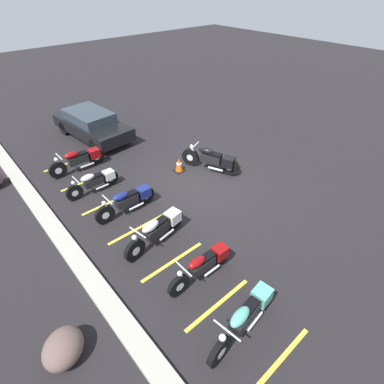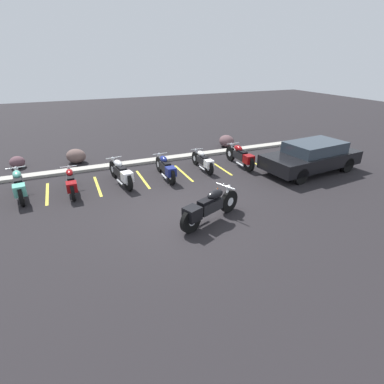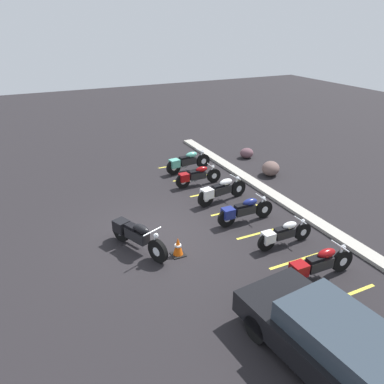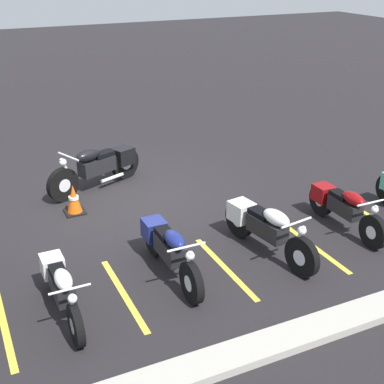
# 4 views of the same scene
# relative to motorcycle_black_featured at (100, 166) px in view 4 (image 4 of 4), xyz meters

# --- Properties ---
(ground) EXTENTS (60.00, 60.00, 0.00)m
(ground) POSITION_rel_motorcycle_black_featured_xyz_m (-0.53, 0.79, -0.51)
(ground) COLOR black
(motorcycle_black_featured) EXTENTS (2.32, 1.15, 0.96)m
(motorcycle_black_featured) POSITION_rel_motorcycle_black_featured_xyz_m (0.00, 0.00, 0.00)
(motorcycle_black_featured) COLOR black
(motorcycle_black_featured) RESTS_ON ground
(parked_bike_1) EXTENTS (0.59, 2.10, 0.83)m
(parked_bike_1) POSITION_rel_motorcycle_black_featured_xyz_m (-3.60, 3.84, -0.07)
(parked_bike_1) COLOR black
(parked_bike_1) RESTS_ON ground
(parked_bike_2) EXTENTS (0.75, 2.28, 0.90)m
(parked_bike_2) POSITION_rel_motorcycle_black_featured_xyz_m (-1.78, 3.97, -0.03)
(parked_bike_2) COLOR black
(parked_bike_2) RESTS_ON ground
(parked_bike_3) EXTENTS (0.62, 2.20, 0.87)m
(parked_bike_3) POSITION_rel_motorcycle_black_featured_xyz_m (-0.01, 3.89, -0.05)
(parked_bike_3) COLOR black
(parked_bike_3) RESTS_ON ground
(parked_bike_4) EXTENTS (0.56, 2.01, 0.79)m
(parked_bike_4) POSITION_rel_motorcycle_black_featured_xyz_m (1.79, 4.18, -0.09)
(parked_bike_4) COLOR black
(parked_bike_4) RESTS_ON ground
(concrete_curb) EXTENTS (18.00, 0.50, 0.12)m
(concrete_curb) POSITION_rel_motorcycle_black_featured_xyz_m (-0.53, 6.17, -0.45)
(concrete_curb) COLOR #A8A399
(concrete_curb) RESTS_ON ground
(traffic_cone) EXTENTS (0.40, 0.40, 0.60)m
(traffic_cone) POSITION_rel_motorcycle_black_featured_xyz_m (0.85, 1.04, -0.23)
(traffic_cone) COLOR black
(traffic_cone) RESTS_ON ground
(stall_line_2) EXTENTS (0.10, 2.10, 0.00)m
(stall_line_2) POSITION_rel_motorcycle_black_featured_xyz_m (-2.69, 4.17, -0.51)
(stall_line_2) COLOR gold
(stall_line_2) RESTS_ON ground
(stall_line_3) EXTENTS (0.10, 2.10, 0.00)m
(stall_line_3) POSITION_rel_motorcycle_black_featured_xyz_m (-0.91, 4.17, -0.51)
(stall_line_3) COLOR gold
(stall_line_3) RESTS_ON ground
(stall_line_4) EXTENTS (0.10, 2.10, 0.00)m
(stall_line_4) POSITION_rel_motorcycle_black_featured_xyz_m (0.86, 4.17, -0.51)
(stall_line_4) COLOR gold
(stall_line_4) RESTS_ON ground
(stall_line_5) EXTENTS (0.10, 2.10, 0.00)m
(stall_line_5) POSITION_rel_motorcycle_black_featured_xyz_m (2.64, 4.17, -0.51)
(stall_line_5) COLOR gold
(stall_line_5) RESTS_ON ground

